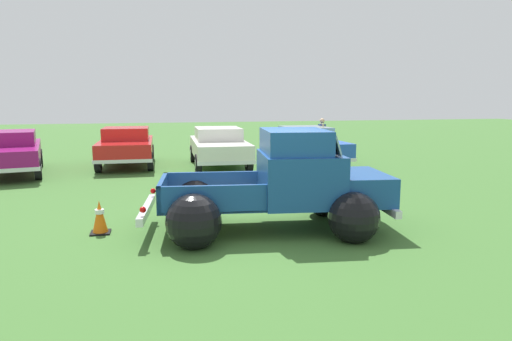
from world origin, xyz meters
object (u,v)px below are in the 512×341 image
vintage_pickup_truck (286,190)px  spectator_0 (322,135)px  lane_cone_0 (100,217)px  show_car_1 (126,145)px  show_car_0 (11,151)px  show_car_2 (219,145)px  show_car_3 (306,144)px

vintage_pickup_truck → spectator_0: (4.66, 10.10, 0.19)m
lane_cone_0 → show_car_1: bearing=89.4°
spectator_0 → lane_cone_0: size_ratio=2.63×
show_car_0 → lane_cone_0: (3.57, -7.73, -0.47)m
show_car_0 → spectator_0: spectator_0 is taller
show_car_1 → show_car_2: bearing=75.9°
show_car_2 → spectator_0: size_ratio=2.85×
show_car_0 → show_car_2: size_ratio=1.04×
spectator_0 → lane_cone_0: spectator_0 is taller
show_car_1 → lane_cone_0: bearing=0.4°
show_car_1 → vintage_pickup_truck: bearing=21.0°
show_car_0 → lane_cone_0: size_ratio=7.78×
show_car_2 → show_car_3: size_ratio=1.02×
show_car_0 → spectator_0: bearing=87.9°
vintage_pickup_truck → lane_cone_0: (-3.47, 0.47, -0.45)m
show_car_2 → spectator_0: bearing=112.1°
show_car_2 → spectator_0: 5.03m
vintage_pickup_truck → spectator_0: bearing=71.8°
show_car_0 → show_car_1: same height
show_car_1 → show_car_3: same height
show_car_3 → show_car_2: bearing=-94.8°
show_car_0 → show_car_2: same height
show_car_2 → show_car_1: bearing=-103.2°
vintage_pickup_truck → spectator_0: size_ratio=2.89×
show_car_0 → lane_cone_0: show_car_0 is taller
spectator_0 → show_car_1: bearing=-163.4°
lane_cone_0 → show_car_2: bearing=66.6°
show_car_2 → vintage_pickup_truck: bearing=2.3°
show_car_1 → show_car_2: same height
show_car_1 → lane_cone_0: show_car_1 is taller
vintage_pickup_truck → show_car_2: (-0.06, 8.36, 0.03)m
show_car_1 → lane_cone_0: size_ratio=6.60×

